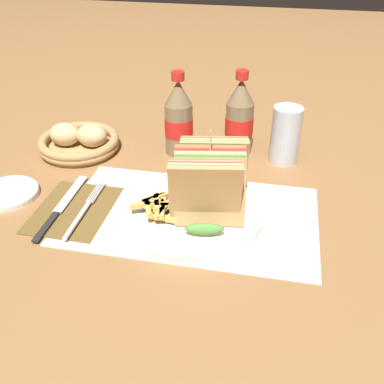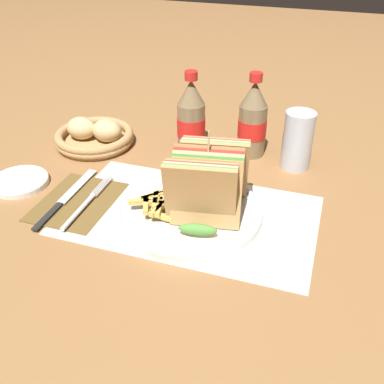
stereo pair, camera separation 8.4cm
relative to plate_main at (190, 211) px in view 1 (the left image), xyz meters
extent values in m
plane|color=olive|center=(-0.02, -0.01, -0.01)|extent=(4.00, 4.00, 0.00)
cube|color=silver|center=(0.00, 0.00, -0.01)|extent=(0.47, 0.28, 0.00)
cylinder|color=white|center=(0.00, 0.00, 0.00)|extent=(0.27, 0.27, 0.01)
torus|color=white|center=(0.00, 0.00, 0.00)|extent=(0.27, 0.27, 0.01)
cube|color=tan|center=(0.04, -0.05, 0.07)|extent=(0.13, 0.06, 0.12)
cube|color=#518E3D|center=(0.03, -0.04, 0.07)|extent=(0.13, 0.06, 0.12)
cube|color=beige|center=(0.03, -0.03, 0.07)|extent=(0.13, 0.06, 0.12)
cube|color=red|center=(0.03, -0.02, 0.07)|extent=(0.13, 0.06, 0.12)
cube|color=tan|center=(0.03, -0.02, 0.07)|extent=(0.13, 0.06, 0.12)
ellipsoid|color=#518E3D|center=(0.04, -0.07, 0.02)|extent=(0.07, 0.03, 0.02)
cube|color=tan|center=(0.04, -0.03, 0.07)|extent=(0.13, 0.06, 0.12)
cube|color=#518E3D|center=(0.04, -0.02, 0.07)|extent=(0.13, 0.06, 0.12)
cube|color=beige|center=(0.04, -0.01, 0.07)|extent=(0.13, 0.06, 0.12)
cube|color=red|center=(0.04, -0.01, 0.07)|extent=(0.13, 0.06, 0.12)
cube|color=tan|center=(0.04, 0.00, 0.07)|extent=(0.13, 0.06, 0.12)
ellipsoid|color=#518E3D|center=(0.04, -0.03, 0.02)|extent=(0.07, 0.03, 0.02)
cube|color=tan|center=(0.04, 0.04, 0.07)|extent=(0.13, 0.06, 0.12)
cube|color=#518E3D|center=(0.03, 0.05, 0.07)|extent=(0.13, 0.06, 0.12)
cube|color=beige|center=(0.03, 0.06, 0.07)|extent=(0.13, 0.06, 0.12)
cube|color=red|center=(0.03, 0.07, 0.07)|extent=(0.13, 0.06, 0.12)
cube|color=tan|center=(0.03, 0.08, 0.07)|extent=(0.13, 0.06, 0.12)
ellipsoid|color=#518E3D|center=(0.04, 0.02, 0.02)|extent=(0.07, 0.03, 0.02)
cylinder|color=tan|center=(0.04, 0.00, 0.09)|extent=(0.00, 0.00, 0.16)
cube|color=gold|center=(-0.04, -0.05, 0.01)|extent=(0.06, 0.02, 0.01)
cube|color=gold|center=(-0.06, -0.01, 0.01)|extent=(0.02, 0.06, 0.01)
cube|color=gold|center=(-0.05, 0.00, 0.01)|extent=(0.04, 0.05, 0.01)
cube|color=gold|center=(-0.04, -0.03, 0.02)|extent=(0.02, 0.07, 0.01)
cube|color=gold|center=(-0.07, -0.01, 0.02)|extent=(0.04, 0.04, 0.01)
cube|color=gold|center=(-0.06, -0.02, 0.02)|extent=(0.03, 0.05, 0.01)
cube|color=gold|center=(-0.05, -0.03, 0.02)|extent=(0.06, 0.02, 0.01)
cube|color=gold|center=(-0.07, -0.04, 0.02)|extent=(0.02, 0.05, 0.01)
cube|color=gold|center=(-0.06, -0.01, 0.02)|extent=(0.04, 0.04, 0.01)
cube|color=gold|center=(-0.04, -0.03, 0.02)|extent=(0.02, 0.06, 0.01)
cube|color=gold|center=(-0.07, -0.03, 0.02)|extent=(0.06, 0.04, 0.01)
ellipsoid|color=maroon|center=(-0.05, 0.01, 0.02)|extent=(0.03, 0.03, 0.01)
cube|color=brown|center=(-0.22, -0.03, -0.01)|extent=(0.14, 0.18, 0.00)
cylinder|color=silver|center=(-0.20, -0.06, 0.00)|extent=(0.01, 0.11, 0.01)
cylinder|color=silver|center=(-0.20, 0.03, 0.00)|extent=(0.00, 0.08, 0.00)
cylinder|color=silver|center=(-0.20, 0.03, 0.00)|extent=(0.00, 0.08, 0.00)
cylinder|color=silver|center=(-0.20, 0.03, 0.00)|extent=(0.00, 0.08, 0.00)
cylinder|color=silver|center=(-0.19, 0.03, 0.00)|extent=(0.00, 0.08, 0.00)
cube|color=black|center=(-0.24, -0.09, 0.00)|extent=(0.01, 0.09, 0.00)
cube|color=silver|center=(-0.25, 0.02, 0.00)|extent=(0.02, 0.13, 0.00)
cylinder|color=#7A6647|center=(-0.08, 0.24, 0.05)|extent=(0.06, 0.06, 0.12)
cylinder|color=red|center=(-0.08, 0.24, 0.06)|extent=(0.06, 0.06, 0.04)
cone|color=#7A6647|center=(-0.08, 0.24, 0.14)|extent=(0.06, 0.06, 0.05)
cylinder|color=red|center=(-0.08, 0.24, 0.17)|extent=(0.03, 0.03, 0.02)
cylinder|color=#7A6647|center=(0.06, 0.28, 0.05)|extent=(0.06, 0.06, 0.12)
cylinder|color=red|center=(0.06, 0.28, 0.06)|extent=(0.06, 0.06, 0.04)
cone|color=#7A6647|center=(0.06, 0.28, 0.14)|extent=(0.06, 0.06, 0.05)
cylinder|color=red|center=(0.06, 0.28, 0.17)|extent=(0.03, 0.03, 0.02)
cylinder|color=silver|center=(0.16, 0.25, 0.05)|extent=(0.06, 0.06, 0.13)
cylinder|color=black|center=(0.16, 0.25, 0.01)|extent=(0.06, 0.06, 0.04)
cylinder|color=#AD8451|center=(-0.31, 0.20, 0.00)|extent=(0.17, 0.17, 0.01)
torus|color=#AD8451|center=(-0.31, 0.20, 0.00)|extent=(0.19, 0.19, 0.02)
torus|color=#AD8451|center=(-0.31, 0.20, 0.02)|extent=(0.19, 0.19, 0.02)
ellipsoid|color=tan|center=(-0.28, 0.21, 0.03)|extent=(0.07, 0.06, 0.05)
ellipsoid|color=tan|center=(-0.34, 0.20, 0.03)|extent=(0.07, 0.06, 0.05)
cylinder|color=white|center=(-0.37, 0.00, -0.01)|extent=(0.12, 0.12, 0.01)
torus|color=white|center=(-0.37, 0.00, 0.00)|extent=(0.12, 0.12, 0.01)
camera|label=1|loc=(0.14, -0.67, 0.49)|focal=42.00mm
camera|label=2|loc=(0.22, -0.65, 0.49)|focal=42.00mm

